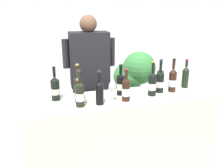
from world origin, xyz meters
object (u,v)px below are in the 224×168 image
wine_bottle_1 (126,89)px  wine_bottle_5 (160,81)px  wine_bottle_10 (160,78)px  person_server (90,89)px  wine_bottle_4 (173,80)px  potted_shrub (132,80)px  wine_bottle_0 (185,76)px  wine_bottle_6 (80,94)px  wine_glass (112,87)px  wine_bottle_8 (100,92)px  wine_bottle_3 (78,87)px  wine_bottle_2 (121,84)px  wine_bottle_7 (55,88)px  wine_bottle_9 (152,84)px

wine_bottle_1 → wine_bottle_5: 0.44m
wine_bottle_5 → wine_bottle_10: (0.05, 0.10, 0.01)m
person_server → wine_bottle_4: bearing=-37.4°
wine_bottle_5 → potted_shrub: 0.97m
wine_bottle_0 → wine_bottle_1: bearing=-165.8°
wine_bottle_1 → wine_bottle_4: (0.56, 0.11, 0.01)m
wine_bottle_6 → wine_glass: size_ratio=1.70×
wine_bottle_8 → wine_bottle_0: bearing=11.5°
wine_glass → potted_shrub: size_ratio=0.16×
wine_bottle_8 → wine_bottle_3: bearing=145.2°
wine_bottle_2 → wine_bottle_1: bearing=-90.9°
wine_bottle_6 → wine_bottle_7: (-0.20, 0.22, -0.00)m
wine_bottle_6 → wine_bottle_8: bearing=-0.7°
wine_glass → wine_bottle_4: bearing=7.5°
wine_bottle_1 → wine_bottle_3: size_ratio=0.86×
wine_bottle_7 → wine_bottle_4: bearing=-4.6°
wine_bottle_0 → wine_bottle_5: (-0.35, -0.06, -0.01)m
wine_bottle_5 → potted_shrub: size_ratio=0.28×
wine_bottle_2 → wine_glass: bearing=-131.5°
person_server → potted_shrub: 0.78m
wine_bottle_2 → wine_bottle_4: bearing=-5.9°
wine_bottle_1 → wine_bottle_10: 0.53m
wine_bottle_2 → wine_bottle_8: wine_bottle_8 is taller
wine_bottle_9 → potted_shrub: (0.18, 1.00, -0.28)m
wine_bottle_8 → potted_shrub: wine_bottle_8 is taller
wine_bottle_8 → wine_glass: 0.14m
wine_bottle_6 → wine_bottle_8: size_ratio=1.06×
wine_bottle_1 → wine_bottle_3: 0.45m
wine_bottle_0 → wine_bottle_9: bearing=-164.7°
wine_bottle_7 → wine_bottle_5: bearing=-4.1°
wine_bottle_1 → wine_bottle_7: wine_bottle_7 is taller
wine_bottle_5 → person_server: person_server is taller
wine_bottle_6 → wine_bottle_9: wine_bottle_9 is taller
wine_bottle_10 → wine_glass: (-0.60, -0.21, 0.02)m
wine_bottle_2 → wine_bottle_9: bearing=-18.9°
potted_shrub → wine_glass: bearing=-120.3°
wine_bottle_10 → wine_bottle_4: bearing=-52.9°
wine_bottle_6 → person_server: (0.23, 0.72, -0.22)m
wine_bottle_9 → wine_bottle_3: bearing=176.9°
wine_bottle_0 → potted_shrub: bearing=108.3°
wine_bottle_3 → wine_bottle_6: (-0.00, -0.12, -0.02)m
wine_bottle_3 → wine_bottle_8: bearing=-34.8°
wine_bottle_0 → wine_bottle_1: 0.79m
wine_bottle_0 → wine_glass: wine_bottle_0 is taller
wine_bottle_0 → wine_bottle_6: bearing=-170.3°
wine_bottle_5 → wine_bottle_6: wine_bottle_6 is taller
wine_bottle_2 → wine_bottle_3: size_ratio=0.87×
wine_bottle_0 → wine_bottle_3: bearing=-175.9°
wine_bottle_8 → wine_bottle_10: 0.78m
wine_bottle_5 → wine_glass: bearing=-168.7°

